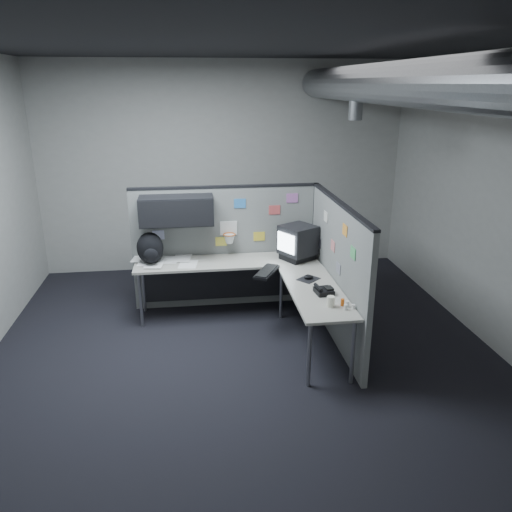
{
  "coord_description": "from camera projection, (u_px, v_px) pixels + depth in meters",
  "views": [
    {
      "loc": [
        -0.52,
        -4.94,
        2.85
      ],
      "look_at": [
        0.19,
        0.35,
        1.0
      ],
      "focal_mm": 35.0,
      "sensor_mm": 36.0,
      "label": 1
    }
  ],
  "objects": [
    {
      "name": "partition_back",
      "position": [
        213.0,
        235.0,
        6.43
      ],
      "size": [
        2.44,
        0.42,
        1.63
      ],
      "color": "slate",
      "rests_on": "ground"
    },
    {
      "name": "desk",
      "position": [
        249.0,
        277.0,
        6.1
      ],
      "size": [
        2.31,
        2.11,
        0.73
      ],
      "color": "#A4A194",
      "rests_on": "ground"
    },
    {
      "name": "backpack",
      "position": [
        150.0,
        249.0,
        6.14
      ],
      "size": [
        0.37,
        0.35,
        0.4
      ],
      "rotation": [
        0.0,
        0.0,
        -0.22
      ],
      "color": "black",
      "rests_on": "desk"
    },
    {
      "name": "bottles",
      "position": [
        346.0,
        305.0,
        4.98
      ],
      "size": [
        0.13,
        0.14,
        0.07
      ],
      "rotation": [
        0.0,
        0.0,
        0.33
      ],
      "color": "silver",
      "rests_on": "desk"
    },
    {
      "name": "room",
      "position": [
        297.0,
        163.0,
        5.01
      ],
      "size": [
        5.62,
        5.62,
        3.22
      ],
      "color": "black",
      "rests_on": "ground"
    },
    {
      "name": "papers",
      "position": [
        164.0,
        261.0,
        6.26
      ],
      "size": [
        0.85,
        0.59,
        0.02
      ],
      "rotation": [
        0.0,
        0.0,
        -0.14
      ],
      "color": "white",
      "rests_on": "desk"
    },
    {
      "name": "mouse",
      "position": [
        308.0,
        278.0,
        5.7
      ],
      "size": [
        0.3,
        0.29,
        0.05
      ],
      "rotation": [
        0.0,
        0.0,
        -0.08
      ],
      "color": "black",
      "rests_on": "desk"
    },
    {
      "name": "phone",
      "position": [
        323.0,
        291.0,
        5.31
      ],
      "size": [
        0.2,
        0.21,
        0.09
      ],
      "rotation": [
        0.0,
        0.0,
        -0.05
      ],
      "color": "black",
      "rests_on": "desk"
    },
    {
      "name": "partition_right",
      "position": [
        337.0,
        271.0,
        5.7
      ],
      "size": [
        0.07,
        2.23,
        1.63
      ],
      "color": "slate",
      "rests_on": "ground"
    },
    {
      "name": "keyboard",
      "position": [
        267.0,
        272.0,
        5.88
      ],
      "size": [
        0.37,
        0.5,
        0.04
      ],
      "rotation": [
        0.0,
        0.0,
        0.3
      ],
      "color": "black",
      "rests_on": "desk"
    },
    {
      "name": "monitor",
      "position": [
        298.0,
        242.0,
        6.29
      ],
      "size": [
        0.53,
        0.53,
        0.44
      ],
      "rotation": [
        0.0,
        0.0,
        -0.25
      ],
      "color": "black",
      "rests_on": "desk"
    },
    {
      "name": "cup",
      "position": [
        331.0,
        302.0,
        4.99
      ],
      "size": [
        0.1,
        0.1,
        0.11
      ],
      "primitive_type": "cylinder",
      "rotation": [
        0.0,
        0.0,
        -0.35
      ],
      "color": "silver",
      "rests_on": "desk"
    }
  ]
}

